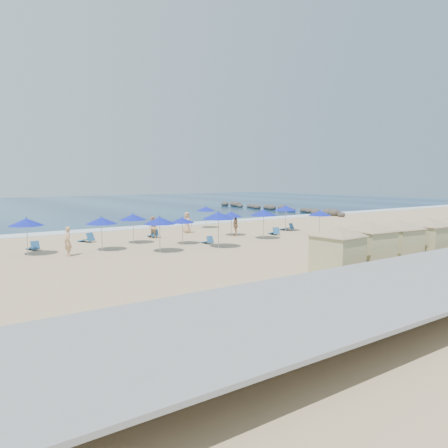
{
  "coord_description": "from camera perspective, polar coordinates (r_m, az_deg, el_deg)",
  "views": [
    {
      "loc": [
        -20.02,
        -23.87,
        4.82
      ],
      "look_at": [
        -0.98,
        3.0,
        1.36
      ],
      "focal_mm": 35.0,
      "sensor_mm": 36.0,
      "label": 1
    }
  ],
  "objects": [
    {
      "name": "trash_bin",
      "position": [
        28.2,
        14.01,
        -3.19
      ],
      "size": [
        0.95,
        0.95,
        0.81
      ],
      "primitive_type": "cube",
      "rotation": [
        0.0,
        0.0,
        -0.2
      ],
      "color": "black",
      "rests_on": "ground"
    },
    {
      "name": "beachgoer_0",
      "position": [
        28.65,
        -19.75,
        -2.16
      ],
      "size": [
        0.46,
        0.69,
        1.85
      ],
      "primitive_type": "imported",
      "rotation": [
        0.0,
        0.0,
        4.74
      ],
      "color": "tan",
      "rests_on": "ground"
    },
    {
      "name": "ocean",
      "position": [
        81.51,
        -21.05,
        2.23
      ],
      "size": [
        160.0,
        80.0,
        0.06
      ],
      "primitive_type": "cube",
      "color": "#0E2A4E",
      "rests_on": "ground"
    },
    {
      "name": "cabana_0",
      "position": [
        22.19,
        14.62,
        -2.6
      ],
      "size": [
        4.37,
        4.37,
        2.75
      ],
      "color": "tan",
      "rests_on": "ground"
    },
    {
      "name": "beach_chair_2",
      "position": [
        36.11,
        -9.22,
        -1.35
      ],
      "size": [
        0.73,
        1.35,
        0.71
      ],
      "color": "#255A89",
      "rests_on": "ground"
    },
    {
      "name": "umbrella_3",
      "position": [
        28.46,
        -8.42,
        0.45
      ],
      "size": [
        2.13,
        2.13,
        2.42
      ],
      "color": "#A5A8AD",
      "rests_on": "ground"
    },
    {
      "name": "umbrella_0",
      "position": [
        29.76,
        -24.4,
        0.23
      ],
      "size": [
        2.13,
        2.13,
        2.43
      ],
      "color": "#A5A8AD",
      "rests_on": "ground"
    },
    {
      "name": "beach_chair_1",
      "position": [
        34.58,
        -17.43,
        -1.85
      ],
      "size": [
        1.09,
        1.49,
        0.75
      ],
      "color": "#255A89",
      "rests_on": "ground"
    },
    {
      "name": "beachgoer_1",
      "position": [
        35.43,
        -9.25,
        -0.45
      ],
      "size": [
        0.99,
        1.07,
        1.77
      ],
      "primitive_type": "imported",
      "rotation": [
        0.0,
        0.0,
        5.2
      ],
      "color": "tan",
      "rests_on": "ground"
    },
    {
      "name": "cabana_3",
      "position": [
        28.69,
        25.05,
        -1.03
      ],
      "size": [
        4.42,
        4.42,
        2.77
      ],
      "color": "tan",
      "rests_on": "ground"
    },
    {
      "name": "beachgoer_2",
      "position": [
        36.5,
        1.51,
        -0.17
      ],
      "size": [
        0.93,
        1.12,
        1.79
      ],
      "primitive_type": "imported",
      "rotation": [
        0.0,
        0.0,
        4.15
      ],
      "color": "tan",
      "rests_on": "ground"
    },
    {
      "name": "umbrella_8",
      "position": [
        42.3,
        -2.38,
        1.99
      ],
      "size": [
        1.89,
        1.89,
        2.15
      ],
      "color": "#A5A8AD",
      "rests_on": "ground"
    },
    {
      "name": "cabana_2",
      "position": [
        26.72,
        21.88,
        -1.44
      ],
      "size": [
        4.33,
        4.33,
        2.73
      ],
      "color": "tan",
      "rests_on": "ground"
    },
    {
      "name": "ground",
      "position": [
        31.52,
        4.62,
        -2.81
      ],
      "size": [
        160.0,
        160.0,
        0.0
      ],
      "primitive_type": "plane",
      "color": "tan",
      "rests_on": "ground"
    },
    {
      "name": "beach_chair_5",
      "position": [
        41.06,
        8.4,
        -0.47
      ],
      "size": [
        0.9,
        1.35,
        0.68
      ],
      "color": "#255A89",
      "rests_on": "ground"
    },
    {
      "name": "umbrella_9",
      "position": [
        40.16,
        8.08,
        2.06
      ],
      "size": [
        2.13,
        2.13,
        2.42
      ],
      "color": "#A5A8AD",
      "rests_on": "ground"
    },
    {
      "name": "umbrella_6",
      "position": [
        36.52,
        0.96,
        1.27
      ],
      "size": [
        1.83,
        1.83,
        2.08
      ],
      "color": "#A5A8AD",
      "rests_on": "ground"
    },
    {
      "name": "umbrella_5",
      "position": [
        30.03,
        -0.74,
        1.11
      ],
      "size": [
        2.29,
        2.29,
        2.61
      ],
      "color": "#A5A8AD",
      "rests_on": "ground"
    },
    {
      "name": "cabana_4",
      "position": [
        31.52,
        27.2,
        -0.75
      ],
      "size": [
        4.12,
        4.12,
        2.58
      ],
      "color": "tan",
      "rests_on": "ground"
    },
    {
      "name": "umbrella_1",
      "position": [
        29.89,
        -15.71,
        0.43
      ],
      "size": [
        2.06,
        2.06,
        2.34
      ],
      "color": "#A5A8AD",
      "rests_on": "ground"
    },
    {
      "name": "beach_chair_3",
      "position": [
        32.2,
        -2.12,
        -2.23
      ],
      "size": [
        0.5,
        1.11,
        0.61
      ],
      "color": "#255A89",
      "rests_on": "ground"
    },
    {
      "name": "rock_jetty",
      "position": [
        65.86,
        6.74,
        2.08
      ],
      "size": [
        2.56,
        26.66,
        0.96
      ],
      "color": "#2E2926",
      "rests_on": "ground"
    },
    {
      "name": "surf_line",
      "position": [
        44.43,
        -8.32,
        -0.24
      ],
      "size": [
        160.0,
        2.5,
        0.08
      ],
      "primitive_type": "cube",
      "color": "white",
      "rests_on": "ground"
    },
    {
      "name": "beach_chair_0",
      "position": [
        31.97,
        -23.63,
        -2.75
      ],
      "size": [
        0.71,
        1.29,
        0.67
      ],
      "color": "#255A89",
      "rests_on": "ground"
    },
    {
      "name": "cabana_1",
      "position": [
        24.45,
        18.46,
        -1.85
      ],
      "size": [
        4.48,
        4.48,
        2.81
      ],
      "color": "tan",
      "rests_on": "ground"
    },
    {
      "name": "umbrella_10",
      "position": [
        37.09,
        12.41,
        1.4
      ],
      "size": [
        1.96,
        1.96,
        2.23
      ],
      "color": "#A5A8AD",
      "rests_on": "ground"
    },
    {
      "name": "umbrella_7",
      "position": [
        34.56,
        5.18,
        1.48
      ],
      "size": [
        2.14,
        2.14,
        2.43
      ],
      "color": "#A5A8AD",
      "rests_on": "ground"
    },
    {
      "name": "beachgoer_3",
      "position": [
        38.51,
        -4.87,
        0.18
      ],
      "size": [
        1.06,
        0.86,
        1.86
      ],
      "primitive_type": "imported",
      "rotation": [
        0.0,
        0.0,
        5.94
      ],
      "color": "tan",
      "rests_on": "ground"
    },
    {
      "name": "beach_chair_4",
      "position": [
        37.49,
        6.61,
        -1.06
      ],
      "size": [
        0.88,
        1.36,
        0.69
      ],
      "color": "#255A89",
      "rests_on": "ground"
    },
    {
      "name": "umbrella_2",
      "position": [
        32.76,
        -11.8,
        0.89
      ],
      "size": [
        2.0,
        2.0,
        2.28
      ],
      "color": "#A5A8AD",
      "rests_on": "ground"
    },
    {
      "name": "seawall",
      "position": [
        22.93,
        26.92,
        -5.13
      ],
      "size": [
        160.0,
        6.1,
        1.22
      ],
      "color": "gray",
      "rests_on": "ground"
    },
    {
      "name": "umbrella_4",
      "position": [
        31.87,
        -5.48,
        0.51
      ],
      "size": [
        1.81,
        1.81,
        2.06
      ],
      "color": "#A5A8AD",
      "rests_on": "ground"
    }
  ]
}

